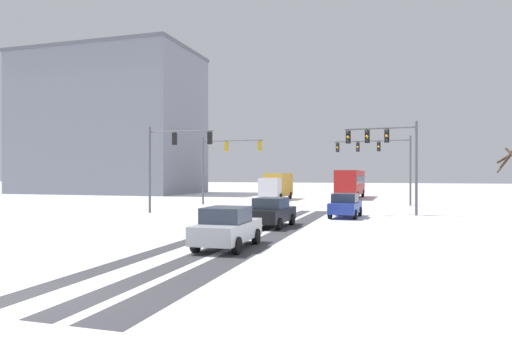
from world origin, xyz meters
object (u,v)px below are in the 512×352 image
box_truck_delivery (277,185)px  office_building_far_left_block (110,124)px  traffic_signal_near_right (387,148)px  bus_oncoming (351,182)px  car_black_second (272,212)px  car_silver_third (227,227)px  car_blue_lead (345,205)px  traffic_signal_far_left (223,156)px  traffic_signal_far_right (378,154)px  traffic_signal_near_left (171,152)px

box_truck_delivery → office_building_far_left_block: 32.87m
traffic_signal_near_right → bus_oncoming: size_ratio=0.59×
car_black_second → car_silver_third: size_ratio=1.01×
car_blue_lead → office_building_far_left_block: bearing=142.5°
traffic_signal_near_right → car_silver_third: 17.41m
car_silver_third → traffic_signal_near_right: bearing=70.1°
traffic_signal_near_right → box_truck_delivery: 21.93m
traffic_signal_far_left → bus_oncoming: (10.45, 16.11, -2.65)m
car_blue_lead → traffic_signal_far_left: bearing=142.5°
traffic_signal_far_right → car_silver_third: bearing=-99.7°
traffic_signal_far_left → traffic_signal_near_left: bearing=-92.1°
traffic_signal_near_left → car_black_second: 12.06m
car_blue_lead → bus_oncoming: bus_oncoming is taller
car_blue_lead → car_black_second: size_ratio=1.00×
car_black_second → bus_oncoming: bearing=87.6°
office_building_far_left_block → box_truck_delivery: bearing=-20.0°
traffic_signal_near_right → office_building_far_left_block: 51.22m
traffic_signal_far_left → car_silver_third: traffic_signal_far_left is taller
traffic_signal_far_right → bus_oncoming: (-3.69, 11.92, -2.84)m
traffic_signal_far_right → car_black_second: 21.50m
bus_oncoming → car_blue_lead: bearing=-85.5°
traffic_signal_near_right → office_building_far_left_block: office_building_far_left_block is taller
traffic_signal_near_right → office_building_far_left_block: size_ratio=0.24×
traffic_signal_near_left → car_blue_lead: (12.82, 0.35, -3.79)m
traffic_signal_far_right → traffic_signal_near_right: bearing=-85.4°
car_black_second → traffic_signal_far_right: bearing=76.2°
traffic_signal_near_left → traffic_signal_far_left: 9.91m
car_blue_lead → traffic_signal_near_left: bearing=-178.4°
traffic_signal_near_right → car_silver_third: (-5.78, -15.95, -3.94)m
traffic_signal_near_left → car_black_second: size_ratio=1.55×
traffic_signal_near_left → box_truck_delivery: bearing=81.2°
traffic_signal_far_right → car_blue_lead: size_ratio=1.73×
traffic_signal_near_left → traffic_signal_far_left: size_ratio=1.00×
traffic_signal_far_right → car_blue_lead: bearing=-97.0°
car_blue_lead → bus_oncoming: 25.76m
traffic_signal_near_right → bus_oncoming: 24.61m
traffic_signal_near_left → car_black_second: bearing=-34.1°
traffic_signal_far_right → office_building_far_left_block: office_building_far_left_block is taller
office_building_far_left_block → car_blue_lead: bearing=-37.5°
traffic_signal_near_left → car_silver_third: size_ratio=1.57×
traffic_signal_far_right → office_building_far_left_block: (-41.09, 16.50, 6.02)m
bus_oncoming → box_truck_delivery: (-7.75, -6.20, -0.36)m
traffic_signal_near_right → traffic_signal_far_right: bearing=94.6°
traffic_signal_far_right → car_silver_third: traffic_signal_far_right is taller
traffic_signal_far_left → car_black_second: bearing=-60.8°
traffic_signal_far_left → car_blue_lead: size_ratio=1.55×
traffic_signal_far_left → bus_oncoming: traffic_signal_far_left is taller
car_blue_lead → box_truck_delivery: 21.78m
traffic_signal_far_right → office_building_far_left_block: size_ratio=0.27×
box_truck_delivery → office_building_far_left_block: (-29.65, 10.78, 9.21)m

